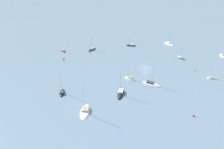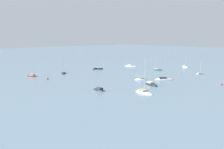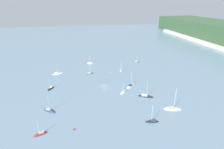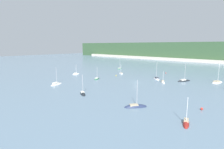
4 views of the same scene
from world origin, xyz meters
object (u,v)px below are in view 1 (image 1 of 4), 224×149
sailboat_1 (222,56)px  mooring_buoy_2 (194,70)px  sailboat_3 (130,79)px  mooring_buoy_0 (193,115)px  sailboat_7 (131,46)px  sailboat_6 (169,44)px  sailboat_12 (180,58)px  sailboat_0 (62,93)px  sailboat_8 (121,94)px  sailboat_2 (212,79)px  sailboat_9 (92,50)px  sailboat_5 (85,111)px  sailboat_10 (151,84)px  sailboat_4 (63,51)px  mooring_buoy_1 (64,59)px

sailboat_1 → mooring_buoy_2: sailboat_1 is taller
sailboat_3 → mooring_buoy_0: sailboat_3 is taller
sailboat_7 → sailboat_6: bearing=-157.5°
sailboat_6 → sailboat_12: (4.74, 23.60, -0.08)m
sailboat_0 → sailboat_8: (-21.78, 5.42, -0.04)m
sailboat_0 → mooring_buoy_2: sailboat_0 is taller
sailboat_2 → sailboat_9: 66.42m
sailboat_0 → sailboat_5: sailboat_5 is taller
sailboat_1 → sailboat_10: (49.37, 21.83, -0.01)m
sailboat_9 → sailboat_12: 49.69m
sailboat_12 → sailboat_8: bearing=-80.8°
sailboat_8 → sailboat_5: bearing=-35.9°
sailboat_2 → sailboat_1: bearing=69.9°
sailboat_8 → sailboat_10: size_ratio=1.00×
sailboat_3 → sailboat_7: (-13.58, -42.91, -0.02)m
mooring_buoy_0 → sailboat_0: bearing=-30.2°
sailboat_6 → sailboat_3: bearing=-62.0°
sailboat_3 → sailboat_4: 50.31m
sailboat_0 → mooring_buoy_1: size_ratio=12.20×
sailboat_1 → sailboat_8: sailboat_8 is taller
sailboat_6 → sailboat_8: size_ratio=0.85×
sailboat_4 → mooring_buoy_0: sailboat_4 is taller
sailboat_7 → mooring_buoy_1: bearing=46.1°
mooring_buoy_2 → sailboat_8: bearing=18.1°
sailboat_4 → sailboat_5: bearing=166.8°
sailboat_8 → mooring_buoy_1: sailboat_8 is taller
mooring_buoy_0 → sailboat_3: bearing=-67.1°
sailboat_9 → sailboat_10: (-18.17, 47.25, 0.04)m
mooring_buoy_0 → mooring_buoy_2: mooring_buoy_0 is taller
sailboat_0 → sailboat_1: 87.89m
sailboat_4 → sailboat_2: bearing=-147.2°
sailboat_3 → sailboat_8: size_ratio=0.63×
sailboat_12 → sailboat_7: bearing=-169.0°
sailboat_10 → mooring_buoy_1: bearing=179.3°
sailboat_2 → sailboat_0: bearing=-157.8°
sailboat_1 → sailboat_5: bearing=-52.9°
sailboat_0 → sailboat_5: bearing=-145.5°
sailboat_1 → sailboat_6: size_ratio=0.81×
sailboat_0 → sailboat_7: (-42.32, -48.56, -0.05)m
sailboat_2 → sailboat_4: (62.49, -49.44, 0.02)m
mooring_buoy_0 → mooring_buoy_1: 70.76m
sailboat_1 → sailboat_9: size_ratio=0.76×
sailboat_7 → sailboat_9: sailboat_9 is taller
sailboat_0 → sailboat_3: size_ratio=1.36×
sailboat_1 → sailboat_5: sailboat_5 is taller
mooring_buoy_0 → mooring_buoy_2: bearing=-121.7°
sailboat_0 → sailboat_12: size_ratio=1.16×
sailboat_0 → sailboat_9: bearing=-14.2°
mooring_buoy_0 → mooring_buoy_2: 36.69m
sailboat_9 → sailboat_6: bearing=129.6°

